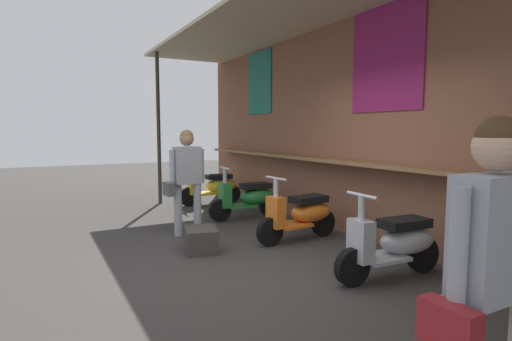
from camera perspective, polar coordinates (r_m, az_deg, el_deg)
ground_plane at (r=4.86m, az=1.98°, el=-13.78°), size 32.70×32.70×0.00m
market_stall_facade at (r=5.78m, az=18.65°, el=8.37°), size 11.68×2.18×3.49m
scooter_yellow at (r=8.94m, az=-5.96°, el=-2.25°), size 0.47×1.40×0.97m
scooter_green at (r=7.43m, az=-0.90°, el=-3.83°), size 0.48×1.40×0.97m
scooter_orange at (r=6.04m, az=6.53°, el=-6.10°), size 0.50×1.40×0.97m
scooter_silver at (r=4.76m, az=19.05°, el=-9.62°), size 0.49×1.40×0.97m
shopper_with_handbag at (r=2.21m, az=30.07°, el=-10.58°), size 0.29×0.66×1.69m
shopper_browsing at (r=6.28m, az=-9.79°, el=-0.21°), size 0.29×0.65×1.63m
merchandise_crate at (r=5.54m, az=-7.73°, el=-9.64°), size 0.59×0.52×0.32m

